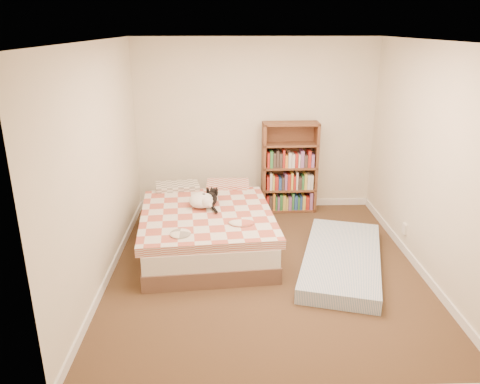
{
  "coord_description": "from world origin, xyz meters",
  "views": [
    {
      "loc": [
        -0.43,
        -4.75,
        2.65
      ],
      "look_at": [
        -0.28,
        0.3,
        0.83
      ],
      "focal_mm": 35.0,
      "sensor_mm": 36.0,
      "label": 1
    }
  ],
  "objects_px": {
    "bookshelf": "(289,177)",
    "white_dog": "(202,201)",
    "bed": "(207,225)",
    "black_cat": "(211,198)",
    "floor_mattress": "(342,259)"
  },
  "relations": [
    {
      "from": "bookshelf",
      "to": "white_dog",
      "type": "relative_size",
      "value": 3.29
    },
    {
      "from": "bed",
      "to": "white_dog",
      "type": "relative_size",
      "value": 5.55
    },
    {
      "from": "bookshelf",
      "to": "bed",
      "type": "bearing_deg",
      "value": -137.19
    },
    {
      "from": "black_cat",
      "to": "bed",
      "type": "bearing_deg",
      "value": -101.47
    },
    {
      "from": "bed",
      "to": "black_cat",
      "type": "distance_m",
      "value": 0.35
    },
    {
      "from": "white_dog",
      "to": "floor_mattress",
      "type": "bearing_deg",
      "value": -7.71
    },
    {
      "from": "bookshelf",
      "to": "white_dog",
      "type": "distance_m",
      "value": 1.7
    },
    {
      "from": "bookshelf",
      "to": "white_dog",
      "type": "height_order",
      "value": "bookshelf"
    },
    {
      "from": "bed",
      "to": "floor_mattress",
      "type": "bearing_deg",
      "value": -26.82
    },
    {
      "from": "bed",
      "to": "bookshelf",
      "type": "distance_m",
      "value": 1.68
    },
    {
      "from": "floor_mattress",
      "to": "black_cat",
      "type": "bearing_deg",
      "value": 169.66
    },
    {
      "from": "bed",
      "to": "white_dog",
      "type": "distance_m",
      "value": 0.34
    },
    {
      "from": "bed",
      "to": "black_cat",
      "type": "relative_size",
      "value": 3.52
    },
    {
      "from": "floor_mattress",
      "to": "black_cat",
      "type": "relative_size",
      "value": 2.9
    },
    {
      "from": "floor_mattress",
      "to": "white_dog",
      "type": "height_order",
      "value": "white_dog"
    }
  ]
}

